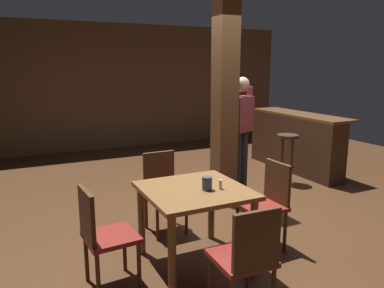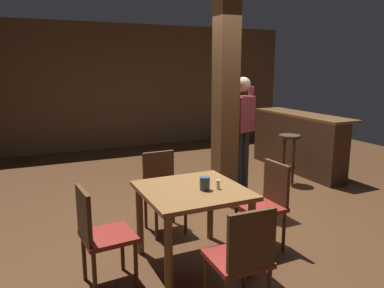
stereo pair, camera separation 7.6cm
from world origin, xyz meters
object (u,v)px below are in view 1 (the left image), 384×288
object	(u,v)px
chair_west	(102,233)
bar_counter	(294,142)
chair_north	(163,187)
salt_shaker	(220,184)
napkin_cup	(207,183)
chair_south	(247,256)
standing_person	(241,128)
bar_stool_near	(287,147)
chair_east	(268,200)
dining_table	(195,201)

from	to	relation	value
chair_west	bar_counter	xyz separation A→B (m)	(3.96, 2.23, 0.02)
chair_north	salt_shaker	distance (m)	1.03
napkin_cup	bar_counter	size ratio (longest dim) A/B	0.06
chair_south	standing_person	world-z (taller)	standing_person
bar_stool_near	chair_south	bearing A→B (deg)	-134.27
chair_east	bar_stool_near	bearing A→B (deg)	45.54
bar_stool_near	chair_east	bearing A→B (deg)	-134.46
chair_north	standing_person	world-z (taller)	standing_person
chair_east	napkin_cup	bearing A→B (deg)	-174.57
napkin_cup	chair_north	bearing A→B (deg)	94.40
chair_west	bar_stool_near	bearing A→B (deg)	26.74
chair_east	standing_person	bearing A→B (deg)	67.26
dining_table	bar_counter	xyz separation A→B (m)	(3.08, 2.19, -0.10)
dining_table	napkin_cup	bearing A→B (deg)	-44.04
chair_north	chair_south	world-z (taller)	same
dining_table	standing_person	world-z (taller)	standing_person
chair_north	salt_shaker	xyz separation A→B (m)	(0.20, -0.97, 0.29)
dining_table	salt_shaker	size ratio (longest dim) A/B	10.73
standing_person	chair_south	bearing A→B (deg)	-121.86
dining_table	salt_shaker	world-z (taller)	salt_shaker
chair_north	standing_person	xyz separation A→B (m)	(1.44, 0.62, 0.50)
bar_counter	bar_stool_near	size ratio (longest dim) A/B	2.65
chair_east	chair_south	bearing A→B (deg)	-133.90
chair_west	chair_east	xyz separation A→B (m)	(1.72, 0.03, 0.00)
dining_table	chair_north	size ratio (longest dim) A/B	1.05
chair_south	chair_west	bearing A→B (deg)	135.70
chair_west	standing_person	xyz separation A→B (m)	(2.34, 1.51, 0.50)
chair_south	salt_shaker	distance (m)	0.86
chair_west	bar_counter	distance (m)	4.54
salt_shaker	bar_stool_near	distance (m)	2.87
napkin_cup	standing_person	size ratio (longest dim) A/B	0.07
chair_south	bar_counter	size ratio (longest dim) A/B	0.42
chair_north	chair_east	xyz separation A→B (m)	(0.82, -0.87, 0.00)
dining_table	bar_counter	size ratio (longest dim) A/B	0.44
chair_south	bar_counter	distance (m)	4.36
chair_north	dining_table	bearing A→B (deg)	-90.94
chair_east	standing_person	world-z (taller)	standing_person
chair_east	bar_stool_near	distance (m)	2.32
dining_table	chair_north	world-z (taller)	chair_north
dining_table	chair_south	size ratio (longest dim) A/B	1.05
standing_person	chair_north	bearing A→B (deg)	-156.90
chair_south	chair_north	bearing A→B (deg)	89.26
chair_west	bar_counter	bearing A→B (deg)	29.35
chair_east	chair_north	bearing A→B (deg)	133.60
chair_south	bar_stool_near	size ratio (longest dim) A/B	1.12
dining_table	standing_person	xyz separation A→B (m)	(1.46, 1.47, 0.38)
chair_west	chair_east	distance (m)	1.72
salt_shaker	bar_stool_near	size ratio (longest dim) A/B	0.11
standing_person	chair_east	bearing A→B (deg)	-112.74
chair_east	bar_counter	size ratio (longest dim) A/B	0.42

